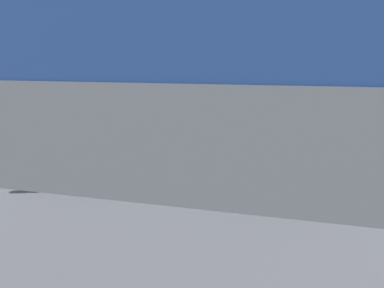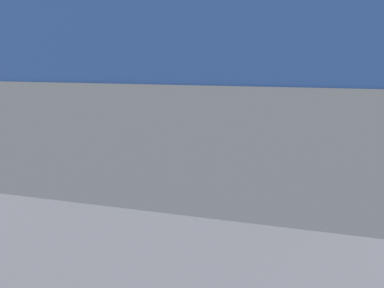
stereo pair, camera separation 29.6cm
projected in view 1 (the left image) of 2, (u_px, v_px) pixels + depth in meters
name	position (u px, v px, depth m)	size (l,w,h in m)	color
ground	(181.00, 184.00, 16.74)	(80.00, 80.00, 0.00)	#424247
city_bus	(197.00, 138.00, 16.97)	(11.54, 2.85, 3.15)	#0C8493
pedestrian	(37.00, 170.00, 15.66)	(0.38, 0.38, 1.79)	#2D2D38
traffic_sign	(164.00, 123.00, 21.04)	(0.08, 0.60, 2.80)	slate
lane_dash_leftmost	(326.00, 181.00, 17.22)	(2.00, 0.20, 0.01)	silver
lane_dash_left	(236.00, 174.00, 18.28)	(2.00, 0.20, 0.01)	silver
lane_dash_centre	(156.00, 167.00, 19.34)	(2.00, 0.20, 0.01)	silver
lane_dash_right	(84.00, 162.00, 20.40)	(2.00, 0.20, 0.01)	silver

